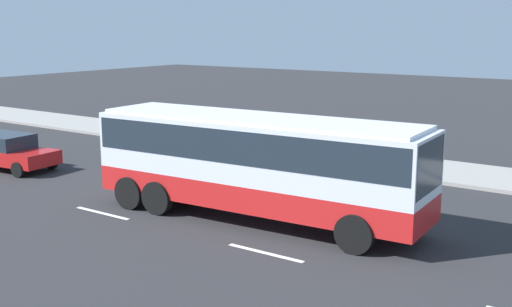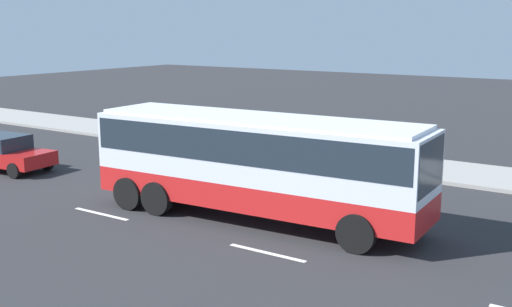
# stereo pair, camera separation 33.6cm
# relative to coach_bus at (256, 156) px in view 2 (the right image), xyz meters

# --- Properties ---
(ground_plane) EXTENTS (120.00, 120.00, 0.00)m
(ground_plane) POSITION_rel_coach_bus_xyz_m (1.99, 0.72, -2.05)
(ground_plane) COLOR #28282B
(sidewalk_curb) EXTENTS (80.00, 4.00, 0.15)m
(sidewalk_curb) POSITION_rel_coach_bus_xyz_m (1.99, 9.73, -1.98)
(sidewalk_curb) COLOR gray
(sidewalk_curb) RESTS_ON ground_plane
(lane_centreline) EXTENTS (45.69, 0.16, 0.01)m
(lane_centreline) POSITION_rel_coach_bus_xyz_m (3.95, -2.34, -2.05)
(lane_centreline) COLOR white
(lane_centreline) RESTS_ON ground_plane
(coach_bus) EXTENTS (11.02, 3.23, 3.30)m
(coach_bus) POSITION_rel_coach_bus_xyz_m (0.00, 0.00, 0.00)
(coach_bus) COLOR red
(coach_bus) RESTS_ON ground_plane
(car_red_compact) EXTENTS (4.38, 2.30, 1.50)m
(car_red_compact) POSITION_rel_coach_bus_xyz_m (-12.83, -0.16, -1.26)
(car_red_compact) COLOR #B21919
(car_red_compact) RESTS_ON ground_plane
(pedestrian_near_curb) EXTENTS (0.32, 0.32, 1.66)m
(pedestrian_near_curb) POSITION_rel_coach_bus_xyz_m (-1.82, 8.28, -0.94)
(pedestrian_near_curb) COLOR black
(pedestrian_near_curb) RESTS_ON sidewalk_curb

